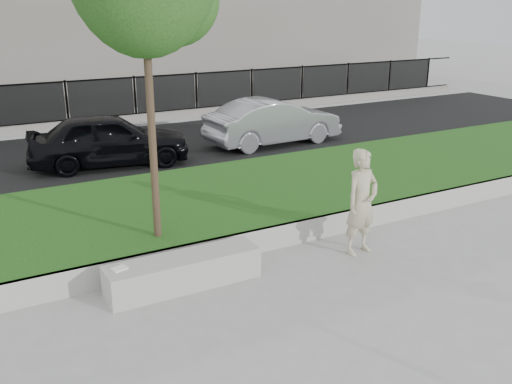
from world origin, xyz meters
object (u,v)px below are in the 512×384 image
book (119,268)px  car_dark (109,139)px  car_silver (273,122)px  man (362,202)px  stone_bench (184,271)px

book → car_dark: (1.72, 6.69, 0.23)m
car_silver → book: bearing=133.5°
book → car_dark: 6.91m
man → car_dark: 7.35m
stone_bench → car_dark: bearing=83.1°
stone_bench → book: 0.94m
book → car_silver: car_silver is taller
stone_bench → book: bearing=176.8°
man → book: 3.89m
car_dark → stone_bench: bearing=-177.4°
man → car_dark: bearing=99.5°
man → car_silver: 7.48m
book → car_dark: car_dark is taller
stone_bench → car_silver: (5.51, 6.73, 0.46)m
stone_bench → book: size_ratio=11.01×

